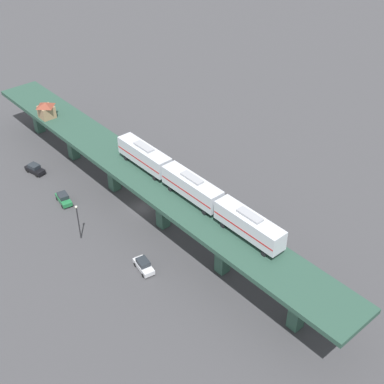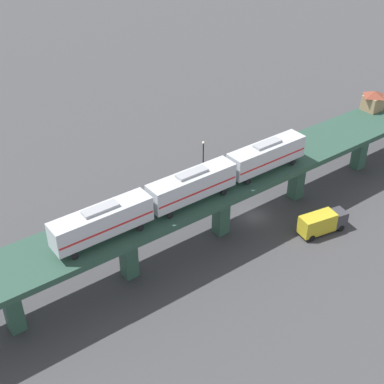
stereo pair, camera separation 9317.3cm
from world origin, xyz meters
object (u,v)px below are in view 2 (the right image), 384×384
object	(u,v)px
street_car_green	(264,161)
street_lamp	(203,157)
subway_train	(192,185)
street_car_silver	(146,212)
street_car_black	(318,142)
signal_hut	(373,100)
delivery_truck	(322,222)

from	to	relation	value
street_car_green	street_lamp	world-z (taller)	street_lamp
subway_train	street_lamp	xyz separation A→B (m)	(14.34, -12.66, -6.94)
street_car_green	street_lamp	size ratio (longest dim) A/B	0.67
street_car_green	street_car_silver	bearing A→B (deg)	91.87
street_car_black	street_lamp	size ratio (longest dim) A/B	0.67
street_lamp	subway_train	bearing A→B (deg)	138.56
subway_train	street_car_silver	world-z (taller)	subway_train
street_car_green	signal_hut	bearing A→B (deg)	-112.75
subway_train	street_car_silver	bearing A→B (deg)	3.27
signal_hut	street_lamp	bearing A→B (deg)	70.24
subway_train	street_car_silver	size ratio (longest dim) A/B	8.03
street_car_black	delivery_truck	size ratio (longest dim) A/B	0.63
street_car_green	delivery_truck	world-z (taller)	delivery_truck
street_car_silver	street_lamp	world-z (taller)	street_lamp
subway_train	street_car_silver	xyz separation A→B (m)	(10.68, 0.61, -10.11)
signal_hut	delivery_truck	xyz separation A→B (m)	(-11.27, 23.01, -8.55)
signal_hut	street_car_black	xyz separation A→B (m)	(6.57, 4.45, -9.37)
street_car_silver	delivery_truck	size ratio (longest dim) A/B	0.62
subway_train	street_car_black	xyz separation A→B (m)	(10.87, -36.17, -10.11)
signal_hut	street_car_silver	world-z (taller)	signal_hut
street_car_black	delivery_truck	world-z (taller)	delivery_truck
signal_hut	street_lamp	size ratio (longest dim) A/B	0.49
street_car_black	subway_train	bearing A→B (deg)	106.73
street_car_black	street_car_green	xyz separation A→B (m)	(0.60, 12.67, 0.00)
subway_train	street_car_green	world-z (taller)	subway_train
street_car_green	street_car_black	bearing A→B (deg)	-92.72
street_car_silver	street_lamp	distance (m)	14.13
signal_hut	delivery_truck	distance (m)	27.01
signal_hut	street_lamp	xyz separation A→B (m)	(10.04, 27.96, -6.20)
subway_train	delivery_truck	size ratio (longest dim) A/B	4.98
street_car_silver	delivery_truck	xyz separation A→B (m)	(-17.66, -18.22, 0.82)
street_car_green	delivery_truck	xyz separation A→B (m)	(-18.44, 5.90, 0.82)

